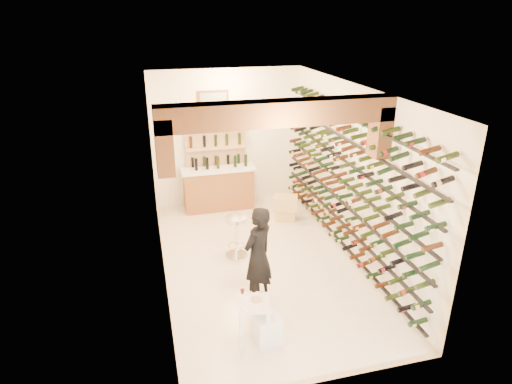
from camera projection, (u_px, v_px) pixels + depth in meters
ground at (260, 262)px, 8.31m from camera, size 6.00×6.00×0.00m
room_shell at (265, 151)px, 7.22m from camera, size 3.52×6.02×3.21m
wine_rack at (341, 177)px, 8.08m from camera, size 0.32×5.70×2.56m
back_counter at (219, 187)px, 10.41m from camera, size 1.70×0.62×1.29m
back_shelving at (216, 158)px, 10.38m from camera, size 1.40×0.31×2.73m
tasting_table at (254, 309)px, 6.14m from camera, size 0.53×0.53×0.79m
white_stool at (268, 328)px, 6.24m from camera, size 0.36×0.36×0.43m
person at (258, 256)px, 6.90m from camera, size 0.72×0.67×1.65m
chrome_barstool at (236, 234)px, 8.33m from camera, size 0.43×0.43×0.83m
crate_lower at (285, 214)px, 9.96m from camera, size 0.50×0.41×0.26m
crate_upper at (285, 203)px, 9.85m from camera, size 0.63×0.53×0.31m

